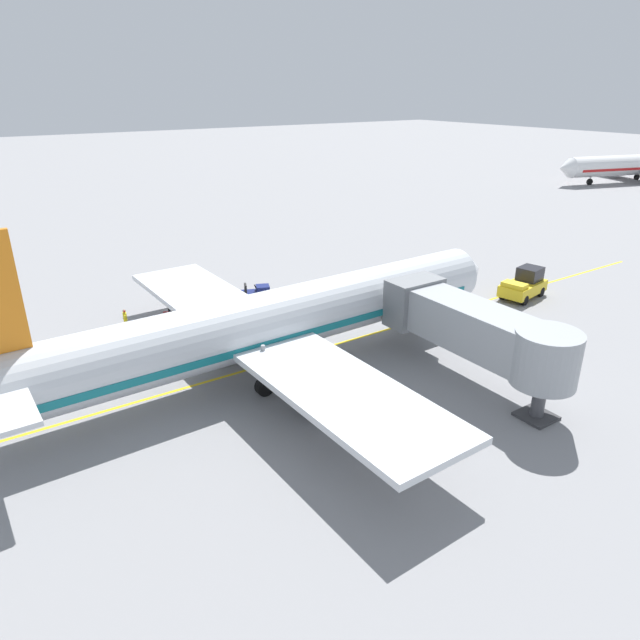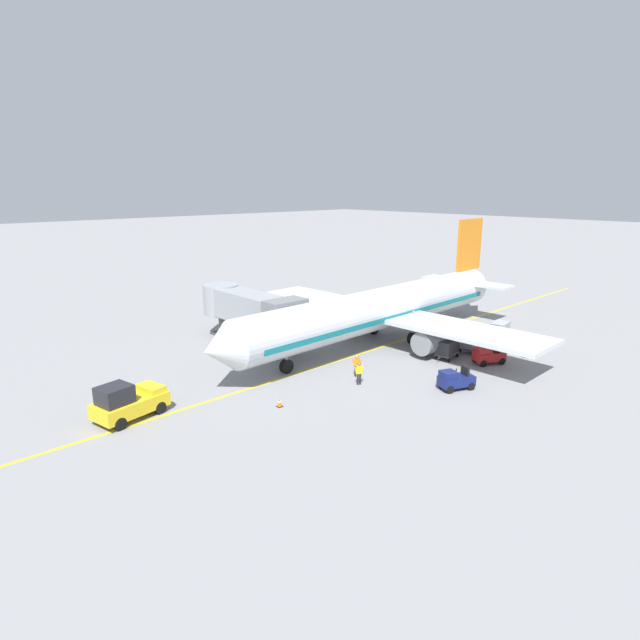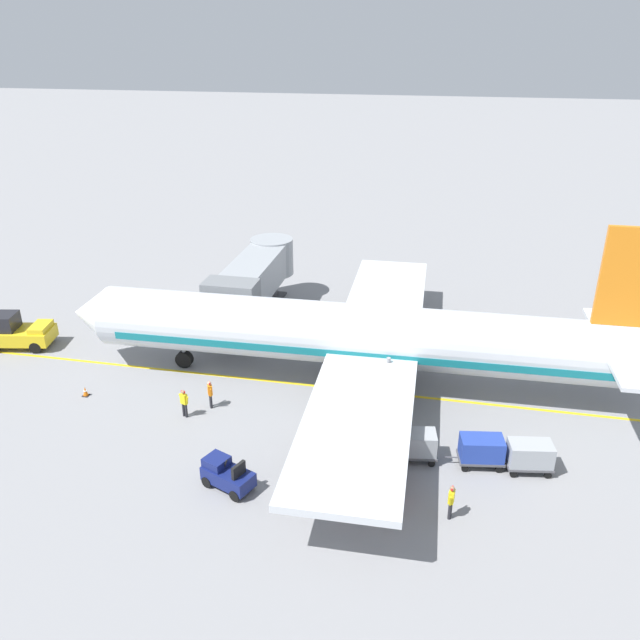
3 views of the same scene
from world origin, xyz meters
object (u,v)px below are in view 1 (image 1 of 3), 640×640
(baggage_cart_tail_end, at_px, (85,354))
(ground_crew_loader, at_px, (338,300))
(baggage_tug_trailing, at_px, (256,294))
(jet_bridge, at_px, (475,329))
(baggage_cart_third_in_train, at_px, (122,345))
(baggage_cart_front, at_px, (214,324))
(baggage_tug_lead, at_px, (182,317))
(ground_crew_marshaller, at_px, (125,319))
(parked_airliner, at_px, (269,323))
(baggage_cart_second_in_train, at_px, (170,332))
(ground_crew_wing_walker, at_px, (336,308))
(pushback_tractor, at_px, (524,285))
(safety_cone_nose_left, at_px, (410,295))

(baggage_cart_tail_end, xyz_separation_m, ground_crew_loader, (1.07, 18.41, 0.00))
(baggage_tug_trailing, bearing_deg, ground_crew_loader, 39.50)
(jet_bridge, distance_m, baggage_cart_third_in_train, 21.87)
(baggage_cart_third_in_train, bearing_deg, baggage_cart_front, 88.53)
(baggage_tug_lead, relative_size, ground_crew_marshaller, 1.64)
(parked_airliner, bearing_deg, ground_crew_marshaller, -153.06)
(parked_airliner, relative_size, ground_crew_loader, 22.05)
(baggage_cart_third_in_train, height_order, ground_crew_loader, ground_crew_loader)
(jet_bridge, bearing_deg, baggage_cart_third_in_train, -132.24)
(baggage_cart_second_in_train, distance_m, ground_crew_wing_walker, 12.05)
(jet_bridge, xyz_separation_m, baggage_cart_second_in_train, (-14.81, -12.82, -2.50))
(baggage_cart_tail_end, distance_m, ground_crew_loader, 18.44)
(pushback_tractor, relative_size, baggage_tug_trailing, 1.71)
(pushback_tractor, distance_m, ground_crew_wing_walker, 16.38)
(pushback_tractor, height_order, baggage_cart_third_in_train, pushback_tractor)
(baggage_tug_lead, bearing_deg, baggage_cart_second_in_train, -33.82)
(baggage_tug_lead, xyz_separation_m, ground_crew_wing_walker, (5.25, 9.96, 0.24))
(baggage_cart_front, xyz_separation_m, baggage_cart_second_in_train, (-0.37, -3.02, 0.00))
(pushback_tractor, bearing_deg, safety_cone_nose_left, -122.17)
(ground_crew_wing_walker, height_order, ground_crew_loader, same)
(baggage_cart_third_in_train, relative_size, ground_crew_loader, 1.76)
(baggage_tug_lead, bearing_deg, jet_bridge, 32.14)
(jet_bridge, xyz_separation_m, baggage_tug_trailing, (-18.77, -4.32, -2.74))
(baggage_cart_front, bearing_deg, pushback_tractor, 74.41)
(pushback_tractor, distance_m, baggage_cart_tail_end, 33.76)
(baggage_tug_trailing, xyz_separation_m, baggage_cart_front, (4.33, -5.48, 0.24))
(baggage_cart_second_in_train, xyz_separation_m, ground_crew_marshaller, (-3.92, -1.87, 0.00))
(safety_cone_nose_left, bearing_deg, baggage_cart_second_in_train, -96.39)
(baggage_tug_trailing, bearing_deg, baggage_tug_lead, -79.42)
(parked_airliner, relative_size, ground_crew_marshaller, 22.05)
(jet_bridge, relative_size, pushback_tractor, 2.63)
(jet_bridge, bearing_deg, baggage_tug_trailing, -167.03)
(safety_cone_nose_left, bearing_deg, baggage_tug_trailing, -119.15)
(baggage_cart_front, relative_size, ground_crew_marshaller, 1.76)
(pushback_tractor, relative_size, ground_crew_marshaller, 2.80)
(baggage_cart_third_in_train, bearing_deg, ground_crew_loader, 86.07)
(parked_airliner, height_order, baggage_tug_lead, parked_airliner)
(baggage_tug_lead, xyz_separation_m, baggage_tug_trailing, (-1.25, 6.69, 0.00))
(baggage_cart_third_in_train, height_order, ground_crew_marshaller, ground_crew_marshaller)
(baggage_cart_second_in_train, bearing_deg, baggage_cart_front, 83.05)
(ground_crew_loader, height_order, ground_crew_marshaller, same)
(pushback_tractor, xyz_separation_m, ground_crew_marshaller, (-11.11, -29.35, -0.15))
(baggage_cart_second_in_train, bearing_deg, baggage_cart_third_in_train, -86.36)
(baggage_cart_third_in_train, bearing_deg, pushback_tractor, 77.19)
(pushback_tractor, bearing_deg, ground_crew_marshaller, -110.74)
(baggage_tug_lead, relative_size, ground_crew_wing_walker, 1.64)
(jet_bridge, distance_m, baggage_cart_front, 17.64)
(jet_bridge, relative_size, safety_cone_nose_left, 21.08)
(baggage_cart_front, distance_m, ground_crew_loader, 9.87)
(baggage_tug_lead, distance_m, baggage_cart_second_in_train, 3.27)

